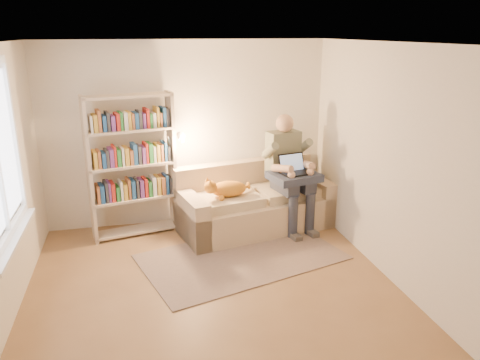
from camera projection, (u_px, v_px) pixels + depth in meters
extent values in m
plane|color=brown|center=(216.00, 298.00, 4.96)|extent=(4.50, 4.50, 0.00)
cube|color=white|center=(212.00, 43.00, 4.16)|extent=(4.00, 4.50, 0.02)
cube|color=silver|center=(399.00, 169.00, 4.99)|extent=(0.02, 4.50, 2.60)
cube|color=silver|center=(187.00, 134.00, 6.65)|extent=(4.00, 0.02, 2.60)
cube|color=silver|center=(289.00, 310.00, 2.47)|extent=(4.00, 0.02, 2.60)
cube|color=white|center=(9.00, 234.00, 4.46)|extent=(0.05, 1.50, 0.08)
cube|color=white|center=(14.00, 238.00, 4.48)|extent=(0.12, 1.52, 0.04)
cube|color=#CFB692|center=(255.00, 213.00, 6.66)|extent=(2.30, 1.39, 0.45)
cube|color=#CFB692|center=(244.00, 176.00, 6.84)|extent=(2.14, 0.65, 0.46)
cube|color=#CFB692|center=(191.00, 218.00, 6.24)|extent=(0.41, 0.99, 0.64)
cube|color=#CFB692|center=(313.00, 197.00, 7.02)|extent=(0.41, 0.99, 0.64)
cube|color=beige|center=(226.00, 200.00, 6.33)|extent=(1.02, 0.82, 0.13)
cube|color=beige|center=(287.00, 191.00, 6.72)|extent=(1.02, 0.82, 0.13)
cube|color=gray|center=(283.00, 153.00, 6.62)|extent=(0.49, 0.34, 0.62)
sphere|color=tan|center=(285.00, 123.00, 6.47)|extent=(0.25, 0.25, 0.25)
cube|color=#2E3240|center=(284.00, 185.00, 6.43)|extent=(0.28, 0.54, 0.19)
cube|color=#2E3240|center=(301.00, 183.00, 6.53)|extent=(0.28, 0.54, 0.19)
cylinder|color=#2E3240|center=(293.00, 217.00, 6.33)|extent=(0.13, 0.13, 0.60)
cylinder|color=#2E3240|center=(310.00, 214.00, 6.44)|extent=(0.13, 0.13, 0.60)
ellipsoid|color=#F8A130|center=(227.00, 189.00, 6.25)|extent=(0.53, 0.35, 0.22)
sphere|color=#F8A130|center=(208.00, 188.00, 6.08)|extent=(0.17, 0.17, 0.17)
cylinder|color=#F8A130|center=(242.00, 188.00, 6.41)|extent=(0.24, 0.10, 0.07)
cube|color=#262E43|center=(298.00, 176.00, 6.44)|extent=(0.73, 0.64, 0.10)
cube|color=black|center=(300.00, 173.00, 6.39)|extent=(0.44, 0.34, 0.02)
cube|color=black|center=(295.00, 162.00, 6.46)|extent=(0.40, 0.17, 0.25)
plane|color=#8CA5CC|center=(295.00, 162.00, 6.46)|extent=(0.37, 0.18, 0.34)
cube|color=#C7B296|center=(89.00, 172.00, 6.03)|extent=(0.10, 0.30, 1.94)
cube|color=#C7B296|center=(172.00, 162.00, 6.48)|extent=(0.10, 0.30, 1.94)
cube|color=#C7B296|center=(137.00, 230.00, 6.54)|extent=(1.19, 0.53, 0.03)
cube|color=#C7B296|center=(134.00, 198.00, 6.39)|extent=(1.19, 0.53, 0.03)
cube|color=#C7B296|center=(132.00, 165.00, 6.25)|extent=(1.19, 0.53, 0.03)
cube|color=#C7B296|center=(129.00, 130.00, 6.10)|extent=(1.19, 0.53, 0.03)
cube|color=#C7B296|center=(127.00, 96.00, 5.97)|extent=(1.19, 0.53, 0.03)
cube|color=#333338|center=(134.00, 189.00, 6.35)|extent=(1.02, 0.44, 0.23)
cube|color=#66337F|center=(131.00, 155.00, 6.21)|extent=(1.02, 0.44, 0.23)
cube|color=#B2261E|center=(129.00, 120.00, 6.06)|extent=(1.02, 0.44, 0.23)
cylinder|color=white|center=(166.00, 158.00, 6.43)|extent=(0.11, 0.11, 0.04)
cone|color=white|center=(180.00, 138.00, 6.30)|extent=(0.16, 0.18, 0.16)
cube|color=#826C5E|center=(242.00, 257.00, 5.85)|extent=(2.70, 2.03, 0.01)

